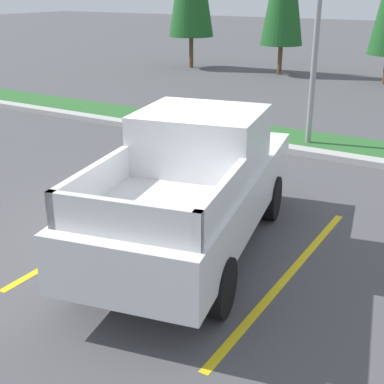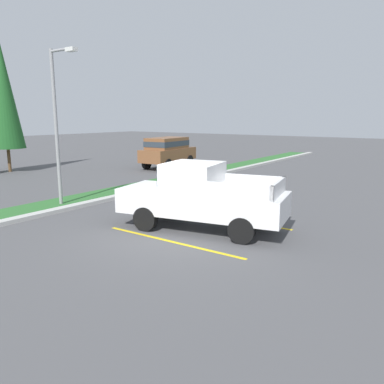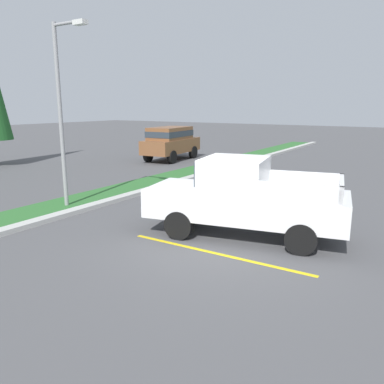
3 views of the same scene
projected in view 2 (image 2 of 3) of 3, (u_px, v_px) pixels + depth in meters
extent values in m
plane|color=#4C4C4F|center=(170.00, 232.00, 11.82)|extent=(120.00, 120.00, 0.00)
cube|color=yellow|center=(171.00, 242.00, 10.92)|extent=(0.12, 4.80, 0.01)
cube|color=yellow|center=(227.00, 218.00, 13.40)|extent=(0.12, 4.80, 0.01)
cube|color=#B2B2AD|center=(68.00, 208.00, 14.66)|extent=(56.00, 0.40, 0.15)
cube|color=#2D662D|center=(51.00, 205.00, 15.29)|extent=(56.00, 1.80, 0.06)
cylinder|color=black|center=(146.00, 219.00, 11.93)|extent=(0.43, 0.80, 0.76)
cylinder|color=black|center=(170.00, 207.00, 13.46)|extent=(0.43, 0.80, 0.76)
cylinder|color=black|center=(242.00, 230.00, 10.72)|extent=(0.43, 0.80, 0.76)
cylinder|color=black|center=(257.00, 216.00, 12.25)|extent=(0.43, 0.80, 0.76)
cube|color=white|center=(202.00, 202.00, 11.99)|extent=(2.93, 5.48, 0.76)
cube|color=white|center=(193.00, 176.00, 11.96)|extent=(2.05, 1.93, 0.84)
cube|color=#2D3842|center=(170.00, 173.00, 12.27)|extent=(1.60, 0.39, 0.63)
cube|color=white|center=(239.00, 191.00, 10.54)|extent=(0.49, 1.88, 0.44)
cube|color=white|center=(255.00, 182.00, 12.07)|extent=(0.49, 1.88, 0.44)
cube|color=white|center=(278.00, 189.00, 10.96)|extent=(1.78, 0.47, 0.44)
cube|color=silver|center=(133.00, 202.00, 13.04)|extent=(1.80, 0.53, 0.28)
cylinder|color=black|center=(169.00, 159.00, 28.36)|extent=(0.82, 0.33, 0.80)
cylinder|color=black|center=(189.00, 161.00, 27.53)|extent=(0.82, 0.33, 0.80)
cylinder|color=black|center=(147.00, 163.00, 25.99)|extent=(0.82, 0.33, 0.80)
cylinder|color=black|center=(167.00, 165.00, 25.15)|extent=(0.82, 0.33, 0.80)
cube|color=brown|center=(168.00, 154.00, 26.66)|extent=(4.75, 2.26, 0.84)
cube|color=brown|center=(167.00, 143.00, 26.38)|extent=(3.24, 1.96, 0.76)
cube|color=#2D3842|center=(167.00, 143.00, 26.38)|extent=(3.29, 2.01, 0.36)
cylinder|color=gray|center=(56.00, 130.00, 14.88)|extent=(0.14, 0.14, 6.00)
cylinder|color=gray|center=(61.00, 50.00, 13.97)|extent=(0.10, 1.20, 0.10)
cube|color=silver|center=(71.00, 49.00, 13.64)|extent=(0.24, 0.44, 0.14)
cylinder|color=brown|center=(9.00, 160.00, 24.69)|extent=(0.20, 0.20, 1.52)
cone|color=#1E5623|center=(3.00, 93.00, 23.88)|extent=(2.19, 2.19, 6.92)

